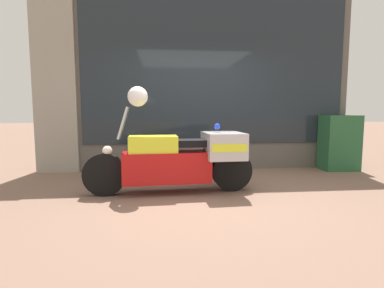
# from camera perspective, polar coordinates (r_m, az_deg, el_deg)

# --- Properties ---
(ground_plane) EXTENTS (60.00, 60.00, 0.00)m
(ground_plane) POSITION_cam_1_polar(r_m,az_deg,el_deg) (4.47, 3.86, -9.30)
(ground_plane) COLOR #7A5B4C
(shop_building) EXTENTS (6.35, 0.55, 3.93)m
(shop_building) POSITION_cam_1_polar(r_m,az_deg,el_deg) (6.31, -2.65, 13.26)
(shop_building) COLOR #56514C
(shop_building) RESTS_ON ground
(window_display) EXTENTS (5.09, 0.30, 1.81)m
(window_display) POSITION_cam_1_polar(r_m,az_deg,el_deg) (6.41, 3.78, -0.58)
(window_display) COLOR slate
(window_display) RESTS_ON ground
(paramedic_motorcycle) EXTENTS (2.47, 0.76, 1.26)m
(paramedic_motorcycle) POSITION_cam_1_polar(r_m,az_deg,el_deg) (4.40, -1.70, -2.59)
(paramedic_motorcycle) COLOR black
(paramedic_motorcycle) RESTS_ON ground
(utility_cabinet) EXTENTS (0.71, 0.47, 1.12)m
(utility_cabinet) POSITION_cam_1_polar(r_m,az_deg,el_deg) (6.83, 26.24, 0.21)
(utility_cabinet) COLOR #235633
(utility_cabinet) RESTS_ON ground
(white_helmet) EXTENTS (0.28, 0.28, 0.28)m
(white_helmet) POSITION_cam_1_polar(r_m,az_deg,el_deg) (4.33, -10.31, 8.89)
(white_helmet) COLOR white
(white_helmet) RESTS_ON paramedic_motorcycle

